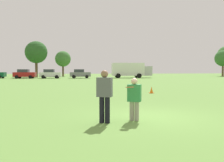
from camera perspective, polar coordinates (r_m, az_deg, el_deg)
name	(u,v)px	position (r m, az deg, el deg)	size (l,w,h in m)	color
ground_plane	(151,117)	(9.09, 9.24, -8.34)	(189.99, 189.99, 0.00)	#608C3D
player_thrower	(105,93)	(7.81, -1.78, -2.93)	(0.55, 0.43, 1.72)	black
player_defender	(134,97)	(8.21, 5.31, -3.79)	(0.51, 0.43, 1.46)	gray
frisbee	(130,87)	(7.82, 4.21, -1.46)	(0.27, 0.27, 0.06)	#E54C33
traffic_cone	(151,90)	(18.03, 9.34, -2.13)	(0.32, 0.32, 0.48)	#D8590C
parked_car_center	(24,74)	(50.93, -20.03, 1.62)	(4.31, 2.43, 1.82)	maroon
parked_car_mid_right	(50,74)	(50.00, -14.42, 1.68)	(4.31, 2.43, 1.82)	silver
parked_car_near_right	(80,74)	(49.69, -7.55, 1.73)	(4.31, 2.43, 1.82)	slate
box_truck	(131,70)	(51.82, 4.45, 2.70)	(8.64, 3.38, 3.18)	white
tree_west_maple	(36,52)	(59.99, -17.52, 6.48)	(5.22, 5.22, 8.48)	brown
tree_center_elm	(63,59)	(63.63, -11.55, 5.14)	(4.03, 4.03, 6.55)	brown
tree_east_birch	(223,58)	(69.70, 24.81, 4.89)	(4.21, 4.21, 6.85)	brown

